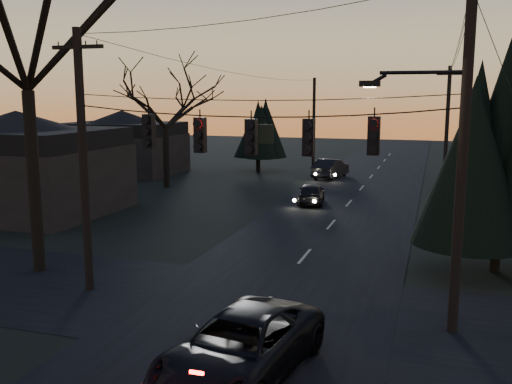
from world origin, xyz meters
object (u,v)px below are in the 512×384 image
(evergreen_right, at_px, (503,152))
(suv_near, at_px, (241,347))
(utility_pole_right, at_px, (452,332))
(utility_pole_left, at_px, (90,289))
(sedan_oncoming_b, at_px, (331,169))
(utility_pole_far_l, at_px, (313,165))
(sedan_oncoming_a, at_px, (311,193))
(bare_tree_left, at_px, (23,13))
(utility_pole_far_r, at_px, (444,183))

(evergreen_right, bearing_deg, suv_near, -121.23)
(utility_pole_right, height_order, evergreen_right, evergreen_right)
(utility_pole_left, relative_size, suv_near, 1.62)
(sedan_oncoming_b, bearing_deg, utility_pole_far_l, -58.93)
(utility_pole_right, xyz_separation_m, suv_near, (-4.70, -4.16, 0.73))
(evergreen_right, relative_size, sedan_oncoming_a, 2.06)
(utility_pole_left, relative_size, sedan_oncoming_a, 2.29)
(utility_pole_right, xyz_separation_m, utility_pole_left, (-11.50, 0.00, 0.00))
(utility_pole_far_l, distance_m, evergreen_right, 32.81)
(sedan_oncoming_a, bearing_deg, bare_tree_left, 58.80)
(utility_pole_far_l, bearing_deg, utility_pole_left, -90.00)
(utility_pole_far_r, bearing_deg, evergreen_right, -85.77)
(sedan_oncoming_a, distance_m, sedan_oncoming_b, 11.07)
(bare_tree_left, distance_m, evergreen_right, 17.52)
(bare_tree_left, bearing_deg, evergreen_right, 17.29)
(sedan_oncoming_b, bearing_deg, evergreen_right, 124.21)
(utility_pole_far_l, bearing_deg, sedan_oncoming_b, -68.56)
(bare_tree_left, bearing_deg, utility_pole_right, -4.90)
(utility_pole_far_r, bearing_deg, bare_tree_left, -118.41)
(utility_pole_right, distance_m, evergreen_right, 7.82)
(utility_pole_far_r, bearing_deg, sedan_oncoming_a, -125.45)
(bare_tree_left, bearing_deg, suv_near, -28.92)
(utility_pole_left, height_order, utility_pole_far_l, utility_pole_left)
(evergreen_right, xyz_separation_m, sedan_oncoming_b, (-10.08, 22.04, -3.66))
(bare_tree_left, distance_m, sedan_oncoming_b, 28.97)
(utility_pole_far_r, bearing_deg, sedan_oncoming_b, 178.04)
(sedan_oncoming_a, bearing_deg, utility_pole_far_l, -86.53)
(utility_pole_left, xyz_separation_m, utility_pole_far_r, (11.50, 28.00, 0.00))
(utility_pole_left, bearing_deg, utility_pole_far_l, 90.00)
(utility_pole_far_r, relative_size, suv_near, 1.62)
(utility_pole_left, relative_size, evergreen_right, 1.11)
(evergreen_right, height_order, suv_near, evergreen_right)
(utility_pole_far_l, bearing_deg, utility_pole_far_r, -34.82)
(evergreen_right, distance_m, sedan_oncoming_a, 14.87)
(utility_pole_far_l, relative_size, suv_near, 1.52)
(utility_pole_far_r, xyz_separation_m, suv_near, (-4.70, -32.16, 0.73))
(utility_pole_right, bearing_deg, sedan_oncoming_a, 113.92)
(bare_tree_left, distance_m, suv_near, 14.02)
(utility_pole_right, xyz_separation_m, sedan_oncoming_a, (-7.65, 17.25, 0.63))
(utility_pole_far_r, height_order, sedan_oncoming_b, utility_pole_far_r)
(utility_pole_left, bearing_deg, evergreen_right, 25.48)
(utility_pole_left, xyz_separation_m, suv_near, (6.80, -4.16, 0.73))
(utility_pole_far_r, distance_m, sedan_oncoming_b, 8.51)
(utility_pole_far_l, height_order, suv_near, utility_pole_far_l)
(sedan_oncoming_b, bearing_deg, suv_near, 106.26)
(utility_pole_left, height_order, sedan_oncoming_a, utility_pole_left)
(utility_pole_left, height_order, evergreen_right, evergreen_right)
(sedan_oncoming_b, bearing_deg, bare_tree_left, 87.12)
(utility_pole_right, height_order, sedan_oncoming_a, utility_pole_right)
(bare_tree_left, height_order, sedan_oncoming_a, bare_tree_left)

